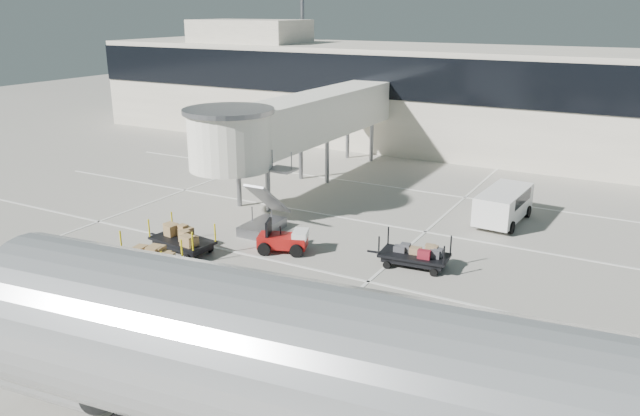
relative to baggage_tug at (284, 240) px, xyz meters
The scene contains 12 objects.
ground 3.43m from the baggage_tug, 108.16° to the right, with size 140.00×140.00×0.00m, color #B5AFA2.
lane_markings 6.38m from the baggage_tug, 105.72° to the left, with size 40.00×30.00×0.02m.
terminal 27.00m from the baggage_tug, 93.01° to the left, with size 64.00×12.11×15.20m.
jet_bridge 11.00m from the baggage_tug, 119.05° to the left, with size 5.70×20.40×6.03m.
baggage_tug is the anchor object (origin of this frame).
suitcase_cart 6.10m from the baggage_tug, 11.49° to the left, with size 3.77×1.78×1.46m.
box_cart_near 4.97m from the baggage_tug, 152.03° to the right, with size 3.91×1.94×1.50m.
box_cart_far 6.59m from the baggage_tug, 126.24° to the right, with size 4.13×2.10×1.59m.
ground_worker 7.25m from the baggage_tug, 76.30° to the right, with size 0.58×0.38×1.59m, color #8EF519.
minivan 12.39m from the baggage_tug, 49.59° to the left, with size 2.32×4.80×1.77m.
belt_loader 26.38m from the baggage_tug, 127.99° to the left, with size 3.94×2.31×1.79m.
aircraft 15.63m from the baggage_tug, 53.12° to the right, with size 21.16×6.03×5.31m.
Camera 1 is at (15.87, -20.01, 11.01)m, focal length 35.00 mm.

